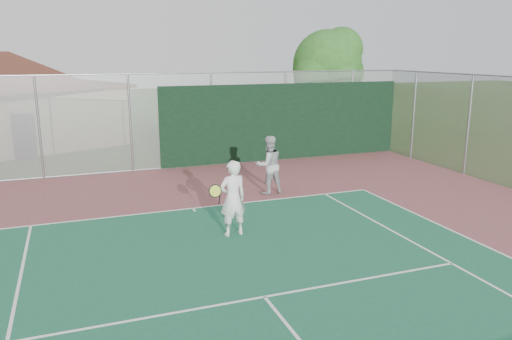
{
  "coord_description": "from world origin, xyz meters",
  "views": [
    {
      "loc": [
        -2.94,
        -1.1,
        4.23
      ],
      "look_at": [
        1.26,
        10.22,
        1.37
      ],
      "focal_mm": 35.0,
      "sensor_mm": 36.0,
      "label": 1
    }
  ],
  "objects": [
    {
      "name": "player_grey_back",
      "position": [
        2.54,
        12.58,
        0.89
      ],
      "size": [
        0.92,
        0.74,
        1.78
      ],
      "rotation": [
        0.0,
        0.0,
        3.23
      ],
      "color": "#B0B3B5",
      "rests_on": "ground"
    },
    {
      "name": "player_white_front",
      "position": [
        0.42,
        9.53,
        0.91
      ],
      "size": [
        1.01,
        0.64,
        1.8
      ],
      "rotation": [
        0.0,
        0.0,
        3.26
      ],
      "color": "white",
      "rests_on": "ground"
    },
    {
      "name": "side_fence_right",
      "position": [
        10.0,
        12.5,
        1.75
      ],
      "size": [
        0.08,
        9.0,
        3.5
      ],
      "color": "gray",
      "rests_on": "ground"
    },
    {
      "name": "back_fence",
      "position": [
        2.11,
        16.98,
        1.67
      ],
      "size": [
        20.08,
        0.11,
        3.53
      ],
      "color": "gray",
      "rests_on": "ground"
    },
    {
      "name": "tree",
      "position": [
        8.74,
        20.41,
        3.56
      ],
      "size": [
        3.88,
        3.67,
        5.41
      ],
      "color": "#351F13",
      "rests_on": "ground"
    }
  ]
}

